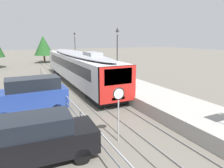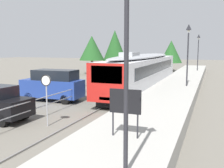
{
  "view_description": "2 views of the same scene",
  "coord_description": "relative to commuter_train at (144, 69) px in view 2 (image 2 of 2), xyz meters",
  "views": [
    {
      "loc": [
        -6.22,
        1.99,
        5.06
      ],
      "look_at": [
        0.0,
        14.81,
        1.8
      ],
      "focal_mm": 31.98,
      "sensor_mm": 36.0,
      "label": 1
    },
    {
      "loc": [
        6.22,
        -1.44,
        4.17
      ],
      "look_at": [
        0.0,
        14.81,
        1.8
      ],
      "focal_mm": 41.81,
      "sensor_mm": 36.0,
      "label": 2
    }
  ],
  "objects": [
    {
      "name": "ground_plane",
      "position": [
        -3.0,
        -1.63,
        -2.15
      ],
      "size": [
        160.0,
        160.0,
        0.0
      ],
      "primitive_type": "plane",
      "color": "#6B665B"
    },
    {
      "name": "track_rails",
      "position": [
        0.0,
        -1.63,
        -2.11
      ],
      "size": [
        3.2,
        60.0,
        0.14
      ],
      "color": "#6B665B",
      "rests_on": "ground"
    },
    {
      "name": "commuter_train",
      "position": [
        0.0,
        0.0,
        0.0
      ],
      "size": [
        2.82,
        19.87,
        3.74
      ],
      "color": "silver",
      "rests_on": "track_rails"
    },
    {
      "name": "station_platform",
      "position": [
        3.25,
        -1.63,
        -1.7
      ],
      "size": [
        3.9,
        60.0,
        0.9
      ],
      "primitive_type": "cube",
      "color": "#A8A59E",
      "rests_on": "ground"
    },
    {
      "name": "platform_lamp_near_end",
      "position": [
        4.23,
        -18.86,
        2.48
      ],
      "size": [
        0.34,
        0.34,
        5.35
      ],
      "color": "#232328",
      "rests_on": "station_platform"
    },
    {
      "name": "platform_lamp_mid_platform",
      "position": [
        4.23,
        -1.45,
        2.48
      ],
      "size": [
        0.34,
        0.34,
        5.35
      ],
      "color": "#232328",
      "rests_on": "station_platform"
    },
    {
      "name": "platform_lamp_far_end",
      "position": [
        4.23,
        15.96,
        2.48
      ],
      "size": [
        0.34,
        0.34,
        5.35
      ],
      "color": "#232328",
      "rests_on": "station_platform"
    },
    {
      "name": "platform_notice_board",
      "position": [
        3.32,
        -16.13,
        0.04
      ],
      "size": [
        1.2,
        0.08,
        1.8
      ],
      "color": "#232328",
      "rests_on": "station_platform"
    },
    {
      "name": "speed_limit_sign",
      "position": [
        -1.94,
        -13.55,
        -0.02
      ],
      "size": [
        0.61,
        0.1,
        2.81
      ],
      "color": "#9EA0A5",
      "rests_on": "ground"
    },
    {
      "name": "carpark_fence",
      "position": [
        -3.3,
        -11.63,
        -1.24
      ],
      "size": [
        0.06,
        36.06,
        1.25
      ],
      "color": "#9EA0A5",
      "rests_on": "ground"
    },
    {
      "name": "parked_van_blue",
      "position": [
        -5.52,
        -7.55,
        -0.85
      ],
      "size": [
        4.95,
        2.08,
        2.51
      ],
      "color": "navy",
      "rests_on": "ground"
    },
    {
      "name": "tree_behind_carpark",
      "position": [
        -0.66,
        22.42,
        1.46
      ],
      "size": [
        3.92,
        3.92,
        5.6
      ],
      "color": "brown",
      "rests_on": "ground"
    },
    {
      "name": "tree_behind_station_far",
      "position": [
        -9.82,
        18.2,
        2.49
      ],
      "size": [
        4.21,
        4.21,
        7.36
      ],
      "color": "brown",
      "rests_on": "ground"
    },
    {
      "name": "tree_distant_left",
      "position": [
        -12.16,
        13.75,
        2.09
      ],
      "size": [
        4.12,
        4.12,
        6.23
      ],
      "color": "brown",
      "rests_on": "ground"
    }
  ]
}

